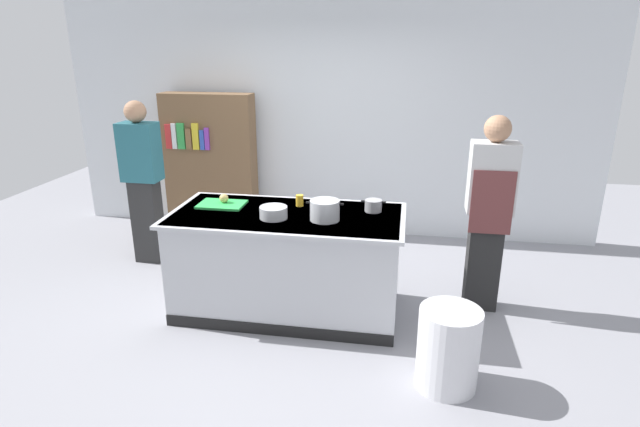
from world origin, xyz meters
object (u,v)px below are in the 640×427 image
(stock_pot, at_px, (325,210))
(juice_cup, at_px, (300,200))
(mixing_bowl, at_px, (273,212))
(person_guest, at_px, (143,179))
(trash_bin, at_px, (448,348))
(onion, at_px, (224,198))
(bookshelf, at_px, (211,164))
(person_chef, at_px, (489,210))
(sauce_pan, at_px, (373,206))

(stock_pot, bearing_deg, juice_cup, 130.20)
(mixing_bowl, xyz_separation_m, person_guest, (-1.65, 0.92, -0.04))
(juice_cup, xyz_separation_m, trash_bin, (1.26, -1.09, -0.66))
(onion, relative_size, bookshelf, 0.05)
(person_chef, xyz_separation_m, person_guest, (-3.41, 0.46, -0.00))
(stock_pot, xyz_separation_m, juice_cup, (-0.28, 0.33, -0.03))
(stock_pot, bearing_deg, bookshelf, 132.22)
(stock_pot, bearing_deg, sauce_pan, 38.04)
(stock_pot, height_order, person_guest, person_guest)
(stock_pot, distance_m, sauce_pan, 0.47)
(stock_pot, height_order, trash_bin, stock_pot)
(person_chef, bearing_deg, sauce_pan, 104.87)
(trash_bin, bearing_deg, onion, 152.42)
(sauce_pan, relative_size, person_guest, 0.12)
(onion, relative_size, person_guest, 0.05)
(trash_bin, distance_m, bookshelf, 3.83)
(juice_cup, bearing_deg, bookshelf, 132.63)
(mixing_bowl, bearing_deg, sauce_pan, 21.62)
(mixing_bowl, height_order, bookshelf, bookshelf)
(sauce_pan, height_order, juice_cup, sauce_pan)
(bookshelf, bearing_deg, stock_pot, -47.78)
(onion, relative_size, juice_cup, 0.79)
(person_guest, bearing_deg, stock_pot, 58.18)
(juice_cup, height_order, person_guest, person_guest)
(onion, xyz_separation_m, juice_cup, (0.67, 0.08, -0.01))
(juice_cup, xyz_separation_m, person_chef, (1.62, 0.11, -0.04))
(onion, xyz_separation_m, sauce_pan, (1.32, 0.04, -0.01))
(mixing_bowl, distance_m, bookshelf, 2.32)
(stock_pot, distance_m, bookshelf, 2.57)
(stock_pot, bearing_deg, onion, 165.25)
(stock_pot, xyz_separation_m, bookshelf, (-1.72, 1.90, -0.13))
(stock_pot, height_order, mixing_bowl, stock_pot)
(mixing_bowl, bearing_deg, juice_cup, 67.84)
(mixing_bowl, distance_m, person_guest, 1.89)
(onion, distance_m, person_chef, 2.30)
(onion, distance_m, bookshelf, 1.82)
(sauce_pan, distance_m, trash_bin, 1.38)
(trash_bin, height_order, person_guest, person_guest)
(juice_cup, bearing_deg, sauce_pan, -3.45)
(sauce_pan, bearing_deg, onion, -178.20)
(sauce_pan, height_order, person_chef, person_chef)
(stock_pot, xyz_separation_m, trash_bin, (0.98, -0.76, -0.69))
(person_guest, bearing_deg, person_chef, 73.98)
(trash_bin, bearing_deg, sauce_pan, 120.16)
(onion, xyz_separation_m, person_guest, (-1.12, 0.65, -0.05))
(stock_pot, distance_m, trash_bin, 1.42)
(sauce_pan, distance_m, juice_cup, 0.65)
(juice_cup, distance_m, bookshelf, 2.13)
(person_guest, distance_m, bookshelf, 1.06)
(stock_pot, height_order, sauce_pan, stock_pot)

